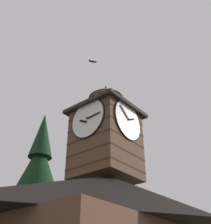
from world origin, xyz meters
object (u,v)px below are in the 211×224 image
Objects in this scene: clock_tower at (106,136)px; flying_bird_high at (93,61)px; pine_tree_behind at (33,216)px; moon at (20,206)px.

clock_tower is 10.68× the size of flying_bird_high.
pine_tree_behind is at bearing -93.69° from clock_tower.
clock_tower is at bearing 62.59° from moon.
pine_tree_behind is at bearing 57.01° from moon.
moon is at bearing -122.99° from pine_tree_behind.
flying_bird_high is at bearing -106.76° from clock_tower.
clock_tower is 8.67m from flying_bird_high.
pine_tree_behind is at bearing -88.89° from flying_bird_high.
flying_bird_high is (-0.11, 5.82, 12.76)m from pine_tree_behind.
clock_tower is at bearing 73.24° from flying_bird_high.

